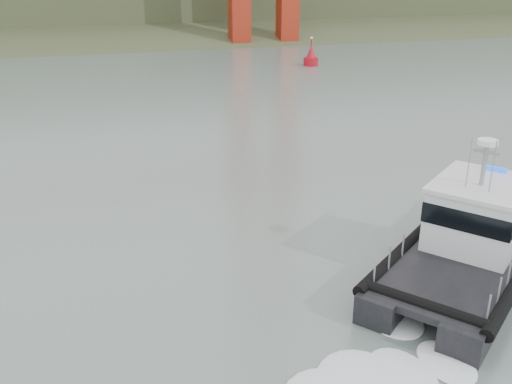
# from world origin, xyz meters

# --- Properties ---
(ground) EXTENTS (400.00, 400.00, 0.00)m
(ground) POSITION_xyz_m (0.00, 0.00, 0.00)
(ground) COLOR slate
(ground) RESTS_ON ground
(patrol_boat) EXTENTS (12.57, 11.20, 6.03)m
(patrol_boat) POSITION_xyz_m (8.92, 2.96, 1.51)
(patrol_boat) COLOR black
(patrol_boat) RESTS_ON ground
(nav_buoy) EXTENTS (1.83, 1.83, 3.82)m
(nav_buoy) POSITION_xyz_m (21.69, 53.58, 1.00)
(nav_buoy) COLOR #A10B16
(nav_buoy) RESTS_ON ground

